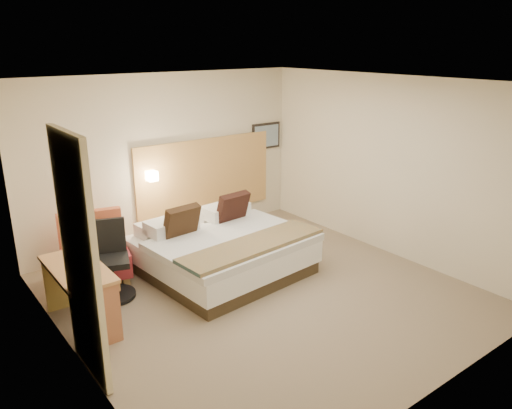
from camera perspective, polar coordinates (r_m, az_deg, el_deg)
floor at (r=6.66m, az=0.78°, el=-10.15°), size 4.80×5.00×0.02m
ceiling at (r=5.88m, az=0.89°, el=13.89°), size 4.80×5.00×0.02m
wall_back at (r=8.18m, az=-10.16°, el=5.18°), size 4.80×0.02×2.70m
wall_front at (r=4.56m, az=20.88°, el=-6.31°), size 4.80×0.02×2.70m
wall_left at (r=5.09m, az=-21.07°, el=-3.80°), size 0.02×5.00×2.70m
wall_right at (r=7.80m, az=14.90°, el=4.23°), size 0.02×5.00×2.70m
headboard_panel at (r=8.58m, az=-5.75°, el=3.22°), size 2.60×0.04×1.30m
art_frame at (r=9.21m, az=1.15°, el=7.85°), size 0.62×0.03×0.47m
art_canvas at (r=9.19m, az=1.23°, el=7.83°), size 0.54×0.01×0.39m
lamp_arm at (r=8.00m, az=-12.00°, el=3.30°), size 0.02×0.12×0.02m
lamp_shade at (r=7.95m, az=-11.81°, el=3.22°), size 0.15×0.15×0.15m
curtain at (r=4.92m, az=-19.48°, el=-5.98°), size 0.06×0.90×2.42m
bottle_a at (r=7.23m, az=-11.46°, el=-2.68°), size 0.06×0.06×0.19m
menu_folder at (r=7.26m, az=-10.46°, el=-2.44°), size 0.13×0.06×0.21m
bed at (r=7.14m, az=-4.06°, el=-5.11°), size 2.25×2.20×1.02m
lounge_chair at (r=7.25m, az=-17.98°, el=-5.37°), size 1.01×0.93×0.91m
side_table at (r=7.36m, az=-10.93°, el=-5.00°), size 0.51×0.51×0.53m
desk at (r=6.04m, az=-19.42°, el=-8.07°), size 0.55×1.19×0.74m
desk_chair at (r=6.67m, az=-16.25°, el=-6.84°), size 0.72×0.72×1.00m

